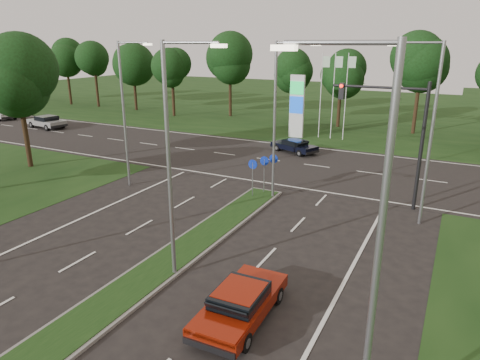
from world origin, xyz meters
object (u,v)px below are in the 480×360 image
at_px(navy_sedan, 294,146).
at_px(far_car_a, 47,121).
at_px(far_car_b, 2,113).
at_px(red_sedan, 241,302).

bearing_deg(navy_sedan, far_car_a, 116.25).
relative_size(far_car_a, far_car_b, 1.04).
bearing_deg(far_car_a, navy_sedan, -77.43).
xyz_separation_m(red_sedan, far_car_a, (-34.24, 20.44, 0.08)).
relative_size(navy_sedan, far_car_b, 0.92).
distance_m(far_car_a, far_car_b, 9.75).
bearing_deg(navy_sedan, red_sedan, -142.00).
distance_m(red_sedan, far_car_b, 49.05).
distance_m(red_sedan, far_car_a, 39.88).
bearing_deg(red_sedan, navy_sedan, 104.26).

